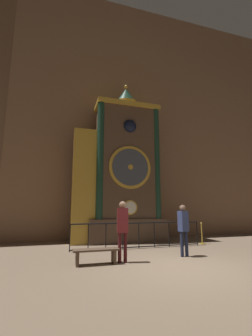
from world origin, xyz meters
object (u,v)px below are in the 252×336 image
visitor_near (123,225)px  visitor_far (183,225)px  stanchion_post (202,237)px  clock_tower (119,171)px  visitor_bench (96,253)px

visitor_near → visitor_far: visitor_near is taller
stanchion_post → clock_tower: bearing=152.5°
stanchion_post → visitor_bench: (-5.29, -2.35, 0.01)m
clock_tower → stanchion_post: bearing=-27.5°
visitor_far → visitor_bench: 3.18m
clock_tower → stanchion_post: 5.06m
clock_tower → visitor_far: (1.26, -3.95, -2.47)m
visitor_far → visitor_bench: (-3.08, -0.22, -0.74)m
visitor_bench → visitor_near: bearing=-0.6°
visitor_far → visitor_bench: bearing=166.2°
clock_tower → visitor_near: bearing=-103.6°
visitor_far → clock_tower: bearing=90.0°
visitor_far → stanchion_post: bearing=26.3°
clock_tower → visitor_bench: size_ratio=6.24×
clock_tower → stanchion_post: size_ratio=8.71×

